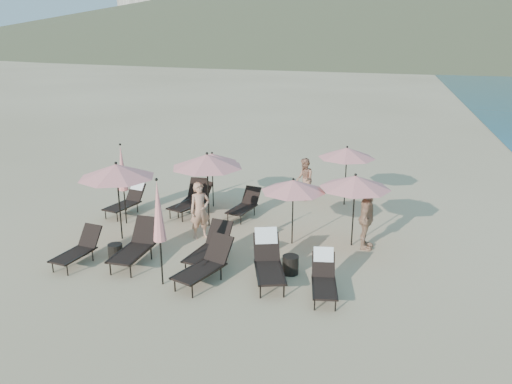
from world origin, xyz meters
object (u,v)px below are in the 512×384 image
(lounger_8, at_px, (193,198))
(umbrella_closed_0, at_px, (158,212))
(lounger_6, at_px, (128,199))
(side_table_0, at_px, (115,251))
(lounger_1, at_px, (136,246))
(umbrella_open_4, at_px, (347,153))
(lounger_4, at_px, (268,260))
(umbrella_open_3, at_px, (212,158))
(lounger_2, at_px, (210,247))
(beachgoer_a, at_px, (200,210))
(side_table_1, at_px, (290,265))
(lounger_7, at_px, (192,200))
(umbrella_closed_1, at_px, (122,168))
(lounger_9, at_px, (245,205))
(beachgoer_b, at_px, (304,179))
(lounger_3, at_px, (205,264))
(lounger_0, at_px, (78,249))
(umbrella_open_5, at_px, (355,182))
(umbrella_open_2, at_px, (293,186))
(lounger_5, at_px, (324,276))
(umbrella_open_1, at_px, (207,161))
(umbrella_open_0, at_px, (116,171))
(beachgoer_c, at_px, (367,218))

(lounger_8, xyz_separation_m, umbrella_closed_0, (1.29, -5.29, 1.43))
(lounger_6, bearing_deg, side_table_0, -54.40)
(lounger_1, distance_m, umbrella_open_4, 8.16)
(lounger_4, bearing_deg, umbrella_open_3, 103.75)
(lounger_2, distance_m, beachgoer_a, 1.90)
(umbrella_open_3, relative_size, side_table_1, 4.12)
(lounger_7, height_order, umbrella_closed_1, umbrella_closed_1)
(lounger_9, height_order, beachgoer_b, beachgoer_b)
(lounger_8, distance_m, side_table_0, 4.31)
(lounger_3, relative_size, lounger_7, 1.01)
(umbrella_closed_1, height_order, beachgoer_b, umbrella_closed_1)
(lounger_0, relative_size, umbrella_open_5, 0.74)
(lounger_0, xyz_separation_m, lounger_1, (1.48, 0.42, 0.08))
(umbrella_open_2, distance_m, umbrella_open_3, 4.24)
(beachgoer_a, height_order, beachgoer_b, beachgoer_a)
(lounger_5, xyz_separation_m, umbrella_open_1, (-4.16, 3.51, 1.69))
(lounger_8, relative_size, umbrella_open_0, 0.73)
(umbrella_open_4, bearing_deg, lounger_9, -145.96)
(umbrella_open_2, bearing_deg, lounger_7, 156.26)
(lounger_1, distance_m, umbrella_open_5, 6.29)
(lounger_1, height_order, lounger_4, lounger_4)
(umbrella_open_0, xyz_separation_m, umbrella_closed_1, (-0.52, 1.20, -0.27))
(lounger_0, relative_size, side_table_0, 3.80)
(umbrella_open_0, xyz_separation_m, umbrella_open_1, (2.16, 1.72, 0.03))
(lounger_5, xyz_separation_m, lounger_6, (-7.26, 3.95, 0.05))
(umbrella_open_5, bearing_deg, lounger_9, 157.45)
(umbrella_closed_1, bearing_deg, beachgoer_b, 37.39)
(umbrella_open_0, height_order, side_table_1, umbrella_open_0)
(lounger_3, xyz_separation_m, umbrella_closed_0, (-0.97, -0.42, 1.43))
(lounger_5, distance_m, umbrella_open_4, 6.90)
(lounger_4, xyz_separation_m, beachgoer_c, (2.24, 2.59, 0.40))
(lounger_3, bearing_deg, side_table_1, 45.15)
(lounger_8, xyz_separation_m, umbrella_open_4, (5.05, 1.99, 1.46))
(umbrella_open_4, height_order, side_table_0, umbrella_open_4)
(lounger_2, relative_size, lounger_9, 1.11)
(umbrella_open_0, xyz_separation_m, side_table_0, (0.54, -1.31, -1.91))
(side_table_0, bearing_deg, lounger_5, -4.77)
(umbrella_open_0, height_order, umbrella_open_5, umbrella_open_0)
(lounger_3, xyz_separation_m, umbrella_open_0, (-3.40, 1.92, 1.65))
(umbrella_open_5, distance_m, umbrella_closed_0, 5.63)
(lounger_8, distance_m, umbrella_open_1, 2.33)
(umbrella_closed_0, bearing_deg, beachgoer_b, 73.37)
(lounger_7, xyz_separation_m, beachgoer_b, (3.46, 2.51, 0.32))
(lounger_6, relative_size, lounger_8, 1.01)
(lounger_4, distance_m, lounger_7, 5.48)
(lounger_9, relative_size, umbrella_open_4, 0.75)
(lounger_6, distance_m, beachgoer_b, 6.37)
(lounger_5, relative_size, lounger_6, 0.90)
(beachgoer_c, bearing_deg, side_table_0, 115.37)
(lounger_0, distance_m, beachgoer_b, 8.54)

